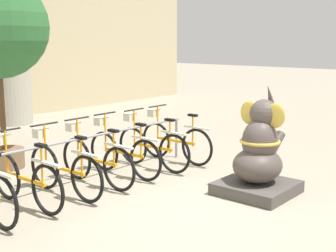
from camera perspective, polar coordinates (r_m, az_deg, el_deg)
The scene contains 10 objects.
ground_plane at distance 6.47m, azimuth 3.70°, elevation -9.83°, with size 60.00×60.00×0.00m, color #9E937F.
column_right at distance 13.10m, azimuth -18.91°, elevation 11.64°, with size 1.24×1.24×5.16m.
bike_rack at distance 7.23m, azimuth -11.41°, elevation -2.61°, with size 5.03×0.05×0.77m.
bicycle_2 at distance 6.66m, azimuth -17.13°, elevation -6.00°, with size 0.48×1.66×1.02m.
bicycle_3 at distance 6.99m, azimuth -12.66°, elevation -5.01°, with size 0.48×1.66×1.02m.
bicycle_4 at distance 7.39m, azimuth -8.85°, elevation -4.02°, with size 0.48×1.66×1.02m.
bicycle_5 at distance 7.83m, azimuth -5.56°, elevation -3.11°, with size 0.48×1.66×1.02m.
bicycle_6 at distance 8.22m, azimuth -2.04°, elevation -2.40°, with size 0.48×1.66×1.02m.
bicycle_7 at distance 8.69m, azimuth 0.79°, elevation -1.69°, with size 0.48×1.66×1.02m.
elephant_statue at distance 7.00m, azimuth 11.04°, elevation -3.72°, with size 1.03×1.03×1.63m.
Camera 1 is at (-4.89, -3.59, 2.25)m, focal length 50.00 mm.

